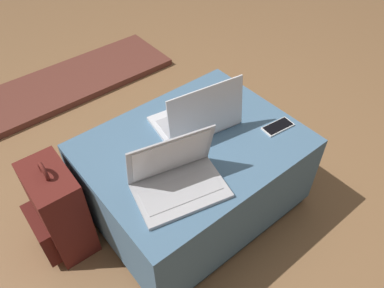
{
  "coord_description": "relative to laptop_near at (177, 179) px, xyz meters",
  "views": [
    {
      "loc": [
        -0.74,
        -0.89,
        1.58
      ],
      "look_at": [
        -0.06,
        -0.06,
        0.52
      ],
      "focal_mm": 35.0,
      "sensor_mm": 36.0,
      "label": 1
    }
  ],
  "objects": [
    {
      "name": "laptop_near",
      "position": [
        0.0,
        0.0,
        0.0
      ],
      "size": [
        0.39,
        0.3,
        0.23
      ],
      "rotation": [
        0.0,
        0.0,
        -0.24
      ],
      "color": "#B7B7BC",
      "rests_on": "ottoman"
    },
    {
      "name": "ground_plane",
      "position": [
        0.2,
        0.15,
        -0.49
      ],
      "size": [
        14.0,
        14.0,
        0.0
      ],
      "primitive_type": "plane",
      "color": "olive"
    },
    {
      "name": "fireplace_hearth",
      "position": [
        0.2,
        1.51,
        -0.47
      ],
      "size": [
        1.4,
        0.5,
        0.04
      ],
      "color": "brown",
      "rests_on": "ground_plane"
    },
    {
      "name": "laptop_far",
      "position": [
        0.28,
        0.22,
        0.0
      ],
      "size": [
        0.39,
        0.29,
        0.25
      ],
      "rotation": [
        0.0,
        0.0,
        2.99
      ],
      "color": "silver",
      "rests_on": "ottoman"
    },
    {
      "name": "backpack",
      "position": [
        -0.39,
        0.36,
        -0.27
      ],
      "size": [
        0.23,
        0.29,
        0.53
      ],
      "rotation": [
        0.0,
        0.0,
        -1.6
      ],
      "color": "#5B1E19",
      "rests_on": "ground_plane"
    },
    {
      "name": "ottoman",
      "position": [
        0.2,
        0.15,
        -0.27
      ],
      "size": [
        0.93,
        0.72,
        0.44
      ],
      "color": "#2A3D4E",
      "rests_on": "ground_plane"
    },
    {
      "name": "cell_phone",
      "position": [
        0.56,
        -0.02,
        -0.04
      ],
      "size": [
        0.15,
        0.08,
        0.01
      ],
      "rotation": [
        0.0,
        0.0,
        1.46
      ],
      "color": "white",
      "rests_on": "ottoman"
    }
  ]
}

